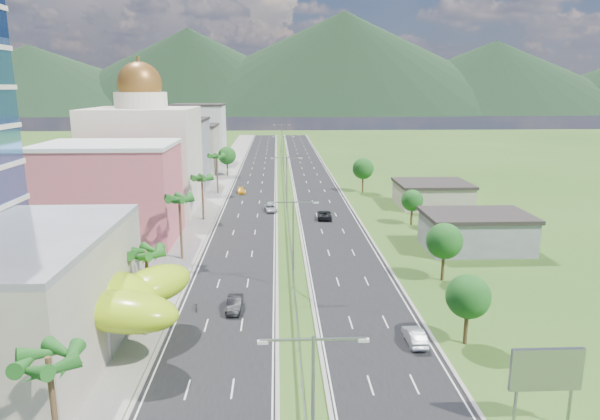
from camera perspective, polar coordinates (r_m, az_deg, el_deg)
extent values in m
plane|color=#2D5119|center=(56.74, -0.38, -12.05)|extent=(500.00, 500.00, 0.00)
cube|color=black|center=(143.48, -4.72, 3.36)|extent=(11.00, 260.00, 0.04)
cube|color=black|center=(143.68, 1.28, 3.42)|extent=(11.00, 260.00, 0.04)
cube|color=gray|center=(144.16, -8.50, 3.32)|extent=(7.00, 260.00, 0.12)
cube|color=gray|center=(125.56, -1.60, 2.29)|extent=(0.08, 216.00, 0.28)
cube|color=gray|center=(226.59, -2.03, 7.04)|extent=(0.10, 0.12, 0.70)
cube|color=gray|center=(29.50, -1.44, -13.69)|extent=(2.88, 0.12, 0.12)
cube|color=gray|center=(29.68, 4.29, -13.55)|extent=(2.88, 0.12, 0.12)
cube|color=silver|center=(29.55, -3.99, -13.89)|extent=(0.60, 0.25, 0.18)
cube|color=silver|center=(29.90, 6.80, -13.62)|extent=(0.60, 0.25, 0.18)
cylinder|color=gray|center=(64.12, -0.72, -3.78)|extent=(0.20, 0.20, 11.00)
cube|color=gray|center=(62.76, -2.05, 0.84)|extent=(2.88, 0.12, 0.12)
cube|color=gray|center=(62.85, 0.58, 0.86)|extent=(2.88, 0.12, 0.12)
cube|color=silver|center=(62.79, -3.22, 0.74)|extent=(0.60, 0.25, 0.18)
cube|color=silver|center=(62.95, 1.74, 0.78)|extent=(0.60, 0.25, 0.18)
cylinder|color=gray|center=(103.05, -1.42, 2.67)|extent=(0.20, 0.20, 11.00)
cube|color=gray|center=(102.21, -2.25, 5.58)|extent=(2.88, 0.12, 0.12)
cube|color=gray|center=(102.26, -0.62, 5.60)|extent=(2.88, 0.12, 0.12)
cube|color=silver|center=(102.22, -2.97, 5.52)|extent=(0.60, 0.25, 0.18)
cube|color=silver|center=(102.32, 0.10, 5.55)|extent=(0.60, 0.25, 0.18)
cylinder|color=gray|center=(147.53, -1.76, 5.82)|extent=(0.20, 0.20, 11.00)
cube|color=gray|center=(146.94, -2.34, 7.86)|extent=(2.88, 0.12, 0.12)
cube|color=gray|center=(146.98, -1.21, 7.87)|extent=(2.88, 0.12, 0.12)
cube|color=silver|center=(146.95, -2.84, 7.82)|extent=(0.60, 0.25, 0.18)
cube|color=silver|center=(147.02, -0.70, 7.84)|extent=(0.60, 0.25, 0.18)
cylinder|color=gray|center=(192.25, -1.95, 7.51)|extent=(0.20, 0.20, 11.00)
cube|color=gray|center=(191.80, -2.39, 9.08)|extent=(2.88, 0.12, 0.12)
cube|color=gray|center=(191.83, -1.52, 9.08)|extent=(2.88, 0.12, 0.12)
cube|color=silver|center=(191.81, -2.78, 9.04)|extent=(0.60, 0.25, 0.18)
cube|color=silver|center=(191.86, -1.13, 9.06)|extent=(0.60, 0.25, 0.18)
cylinder|color=gray|center=(58.41, -24.98, -10.44)|extent=(0.50, 0.50, 4.00)
cylinder|color=gray|center=(51.79, -19.74, -13.00)|extent=(0.50, 0.50, 4.00)
cylinder|color=gray|center=(50.62, -25.22, -14.14)|extent=(0.50, 0.50, 4.00)
cylinder|color=gray|center=(55.63, -16.23, -10.88)|extent=(0.50, 0.50, 4.00)
cube|color=#D8586B|center=(88.90, -19.55, 1.55)|extent=(20.00, 15.00, 15.00)
cube|color=beige|center=(110.40, -16.23, 5.21)|extent=(20.00, 20.00, 20.00)
cylinder|color=beige|center=(109.53, -16.62, 11.18)|extent=(10.00, 10.00, 3.00)
sphere|color=brown|center=(109.50, -16.73, 12.75)|extent=(8.40, 8.40, 8.40)
cube|color=slate|center=(134.69, -13.30, 5.85)|extent=(16.00, 15.00, 16.00)
cube|color=#9E9382|center=(156.38, -11.80, 6.33)|extent=(16.00, 15.00, 13.00)
cube|color=silver|center=(178.76, -10.67, 8.00)|extent=(16.00, 15.00, 18.00)
cylinder|color=gray|center=(43.60, 21.94, -19.01)|extent=(0.24, 0.24, 3.20)
cylinder|color=gray|center=(45.30, 26.79, -18.22)|extent=(0.24, 0.24, 3.20)
cube|color=#D85919|center=(42.98, 24.80, -15.19)|extent=(5.20, 0.35, 3.20)
cube|color=slate|center=(84.77, 18.24, -2.36)|extent=(15.00, 10.00, 5.00)
cube|color=#9E9382|center=(113.15, 13.92, 1.52)|extent=(14.00, 12.00, 4.40)
cylinder|color=#47301C|center=(58.69, -15.91, -7.73)|extent=(0.36, 0.36, 7.50)
cylinder|color=#47301C|center=(77.12, -12.60, -1.97)|extent=(0.36, 0.36, 9.00)
cylinder|color=#47301C|center=(99.35, -10.33, 1.18)|extent=(0.36, 0.36, 8.00)
cylinder|color=#47301C|center=(123.68, -8.81, 3.75)|extent=(0.36, 0.36, 8.80)
cylinder|color=#47301C|center=(148.56, -7.76, 4.57)|extent=(0.40, 0.40, 4.90)
sphere|color=#1D591B|center=(148.13, -7.80, 5.77)|extent=(4.90, 4.90, 4.90)
cylinder|color=#47301C|center=(54.31, 17.30, -11.44)|extent=(0.40, 0.40, 4.20)
sphere|color=#1D591B|center=(53.28, 17.50, -8.79)|extent=(4.20, 4.20, 4.20)
cylinder|color=#47301C|center=(70.16, 15.01, -5.51)|extent=(0.40, 0.40, 4.55)
sphere|color=#1D591B|center=(69.31, 15.15, -3.21)|extent=(4.55, 4.55, 4.55)
cylinder|color=#47301C|center=(96.97, 11.82, -0.43)|extent=(0.40, 0.40, 3.85)
sphere|color=#1D591B|center=(96.44, 11.89, 1.00)|extent=(3.85, 3.85, 3.85)
cylinder|color=#47301C|center=(124.84, 6.71, 2.99)|extent=(0.40, 0.40, 4.90)
sphere|color=#1D591B|center=(124.34, 6.75, 4.42)|extent=(4.90, 4.90, 4.90)
imported|color=black|center=(59.96, -7.00, -9.90)|extent=(1.68, 4.60, 1.51)
imported|color=#AAACB2|center=(105.18, -3.16, 0.19)|extent=(2.94, 5.01, 1.31)
imported|color=gold|center=(123.82, -6.31, 2.07)|extent=(2.33, 4.41, 1.22)
imported|color=#B5B8BD|center=(53.63, 12.13, -13.02)|extent=(1.61, 4.44, 1.46)
imported|color=black|center=(99.41, 2.62, -0.49)|extent=(2.85, 5.66, 1.53)
imported|color=black|center=(60.80, -11.02, -9.93)|extent=(0.75, 1.75, 1.09)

